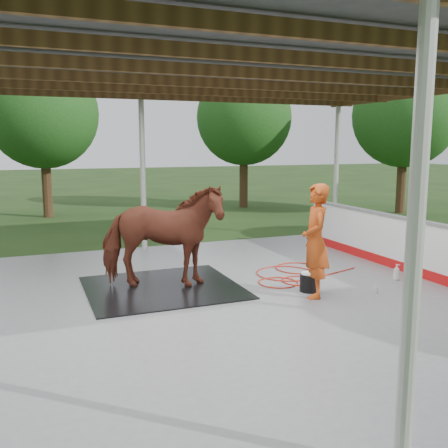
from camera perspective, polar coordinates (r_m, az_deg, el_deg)
name	(u,v)px	position (r m, az deg, el deg)	size (l,w,h in m)	color
ground	(207,306)	(8.54, -1.93, -9.34)	(100.00, 100.00, 0.00)	#1E3814
concrete_slab	(207,304)	(8.53, -1.93, -9.18)	(12.00, 10.00, 0.05)	slate
pavilion_structure	(206,62)	(8.20, -2.09, 17.97)	(12.60, 10.60, 4.05)	beige
dasher_board	(422,250)	(10.79, 21.72, -2.82)	(0.16, 8.00, 1.15)	red
tree_belt	(205,82)	(9.11, -2.22, 15.95)	(28.00, 28.00, 5.80)	#382314
rubber_mat	(163,287)	(9.44, -7.02, -7.20)	(2.77, 2.60, 0.02)	black
horse	(162,236)	(9.22, -7.13, -1.40)	(1.04, 2.28, 1.92)	brown
handler	(315,241)	(8.80, 10.42, -1.90)	(0.73, 0.48, 1.99)	#BE4414
wash_bucket	(310,282)	(9.27, 9.78, -6.53)	(0.37, 0.37, 0.34)	black
soap_bottle_a	(396,272)	(10.44, 19.11, -5.22)	(0.12, 0.12, 0.32)	silver
soap_bottle_b	(375,288)	(9.46, 16.91, -7.03)	(0.08, 0.08, 0.18)	#338CD8
hose_coil	(290,274)	(10.38, 7.60, -5.71)	(2.47, 1.75, 0.02)	#B01C0C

